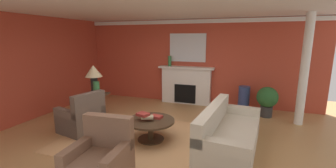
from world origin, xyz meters
TOP-DOWN VIEW (x-y plane):
  - ground_plane at (0.00, 0.00)m, footprint 9.38×9.38m
  - wall_fireplace at (0.00, 3.08)m, footprint 7.82×0.12m
  - wall_window at (-3.67, 0.30)m, footprint 0.12×6.63m
  - ceiling_panel at (0.00, 0.30)m, footprint 7.82×6.63m
  - crown_moulding at (0.00, 3.00)m, footprint 7.82×0.08m
  - area_rug at (-0.13, -0.05)m, footprint 3.72×2.45m
  - fireplace at (-0.12, 2.87)m, footprint 1.80×0.35m
  - mantel_mirror at (-0.12, 2.99)m, footprint 1.19×0.04m
  - sofa at (1.44, 0.02)m, footprint 1.12×2.18m
  - armchair_near_window at (-1.80, -0.15)m, footprint 0.96×0.96m
  - armchair_facing_fireplace at (-0.28, -1.58)m, footprint 0.85×0.85m
  - coffee_table at (-0.13, -0.05)m, footprint 1.00×1.00m
  - side_table at (-2.00, 0.63)m, footprint 0.56×0.56m
  - table_lamp at (-2.00, 0.63)m, footprint 0.44×0.44m
  - vase_tall_corner at (1.70, 2.57)m, footprint 0.32×0.32m
  - vase_on_side_table at (-1.85, 0.51)m, footprint 0.16×0.16m
  - vase_mantel_left at (-0.67, 2.82)m, footprint 0.11×0.11m
  - book_red_cover at (-0.05, 0.10)m, footprint 0.26×0.20m
  - book_art_folio at (-0.17, -0.11)m, footprint 0.29×0.24m
  - book_small_novel at (-0.27, -0.12)m, footprint 0.28×0.25m
  - potted_plant at (2.30, 2.33)m, footprint 0.56×0.56m
  - column_white at (3.03, 2.00)m, footprint 0.20×0.20m

SIDE VIEW (x-z plane):
  - ground_plane at x=0.00m, z-range 0.00..0.00m
  - area_rug at x=-0.13m, z-range 0.00..0.01m
  - sofa at x=1.44m, z-range -0.13..0.72m
  - armchair_near_window at x=-1.80m, z-range -0.17..0.78m
  - armchair_facing_fireplace at x=-0.28m, z-range -0.17..0.78m
  - coffee_table at x=-0.13m, z-range 0.11..0.56m
  - vase_tall_corner at x=1.70m, z-range 0.00..0.76m
  - side_table at x=-2.00m, z-range 0.05..0.75m
  - book_red_cover at x=-0.05m, z-range 0.45..0.50m
  - potted_plant at x=2.30m, z-range 0.08..0.91m
  - book_art_folio at x=-0.17m, z-range 0.50..0.55m
  - book_small_novel at x=-0.27m, z-range 0.55..0.61m
  - fireplace at x=-0.12m, z-range -0.03..1.19m
  - vase_on_side_table at x=-1.85m, z-range 0.70..1.05m
  - table_lamp at x=-2.00m, z-range 0.85..1.60m
  - wall_fireplace at x=0.00m, z-range 0.00..2.72m
  - wall_window at x=-3.67m, z-range 0.00..2.72m
  - column_white at x=3.03m, z-range 0.00..2.72m
  - vase_mantel_left at x=-0.67m, z-range 1.22..1.56m
  - mantel_mirror at x=-0.12m, z-range 1.37..2.27m
  - crown_moulding at x=0.00m, z-range 2.58..2.70m
  - ceiling_panel at x=0.00m, z-range 2.72..2.78m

